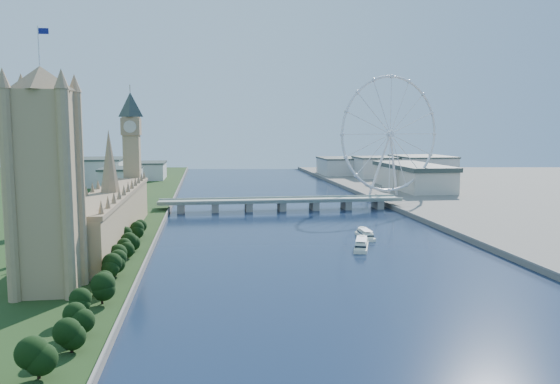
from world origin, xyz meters
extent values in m
plane|color=navy|center=(0.00, 0.00, 0.00)|extent=(2000.00, 2000.00, 0.00)
cube|color=tan|center=(-135.00, 55.00, 46.00)|extent=(22.00, 22.00, 86.00)
pyramid|color=#937A59|center=(-135.00, 55.00, 99.00)|extent=(28.16, 28.16, 10.00)
cylinder|color=silver|center=(-135.00, 55.00, 107.00)|extent=(0.50, 0.50, 16.00)
cube|color=navy|center=(-132.80, 55.00, 113.00)|extent=(4.00, 0.16, 2.40)
cube|color=tan|center=(-128.00, 170.00, 17.00)|extent=(24.00, 200.00, 28.00)
cone|color=#937A59|center=(-128.00, 170.00, 53.00)|extent=(12.00, 12.00, 40.00)
cube|color=tan|center=(-128.00, 278.00, 43.00)|extent=(13.00, 13.00, 80.00)
cube|color=#937A59|center=(-128.00, 278.00, 75.00)|extent=(15.00, 15.00, 14.00)
pyramid|color=#2D3833|center=(-128.00, 278.00, 103.00)|extent=(20.02, 20.02, 20.00)
cube|color=gray|center=(0.00, 300.00, 8.50)|extent=(220.00, 22.00, 2.00)
cube|color=gray|center=(-90.00, 300.00, 3.75)|extent=(6.00, 20.00, 7.50)
cube|color=gray|center=(-60.00, 300.00, 3.75)|extent=(6.00, 20.00, 7.50)
cube|color=gray|center=(-30.00, 300.00, 3.75)|extent=(6.00, 20.00, 7.50)
cube|color=gray|center=(0.00, 300.00, 3.75)|extent=(6.00, 20.00, 7.50)
cube|color=gray|center=(30.00, 300.00, 3.75)|extent=(6.00, 20.00, 7.50)
cube|color=gray|center=(60.00, 300.00, 3.75)|extent=(6.00, 20.00, 7.50)
cube|color=gray|center=(90.00, 300.00, 3.75)|extent=(6.00, 20.00, 7.50)
torus|color=silver|center=(120.00, 355.00, 68.00)|extent=(113.60, 39.12, 118.60)
cylinder|color=silver|center=(120.00, 355.00, 68.00)|extent=(7.25, 6.61, 6.00)
cube|color=gray|center=(117.00, 365.00, 4.00)|extent=(14.00, 10.00, 2.00)
cube|color=beige|center=(-160.00, 430.00, 16.00)|extent=(40.00, 60.00, 26.00)
cube|color=beige|center=(-200.00, 520.00, 19.00)|extent=(60.00, 80.00, 32.00)
cube|color=beige|center=(-150.00, 600.00, 14.00)|extent=(50.00, 70.00, 22.00)
cube|color=beige|center=(180.00, 580.00, 17.00)|extent=(60.00, 60.00, 28.00)
cube|color=beige|center=(240.00, 560.00, 18.00)|extent=(70.00, 90.00, 30.00)
cube|color=beige|center=(140.00, 640.00, 15.00)|extent=(60.00, 80.00, 24.00)
camera|label=1|loc=(-67.99, -184.98, 73.23)|focal=35.00mm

